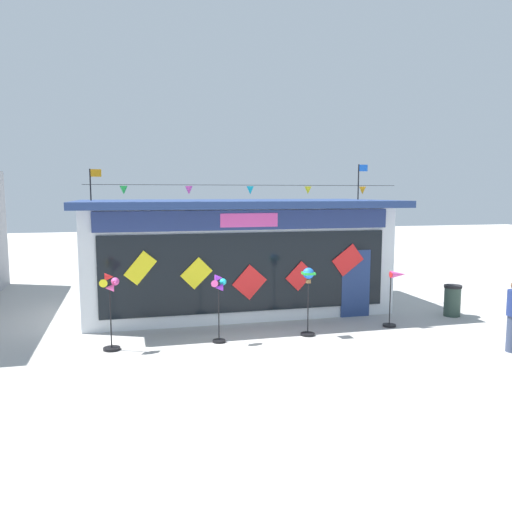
{
  "coord_description": "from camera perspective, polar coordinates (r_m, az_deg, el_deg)",
  "views": [
    {
      "loc": [
        -3.23,
        -10.21,
        3.68
      ],
      "look_at": [
        0.14,
        2.91,
        1.99
      ],
      "focal_mm": 35.61,
      "sensor_mm": 36.0,
      "label": 1
    }
  ],
  "objects": [
    {
      "name": "wind_spinner_center_right",
      "position": [
        14.5,
        15.37,
        -3.62
      ],
      "size": [
        0.64,
        0.36,
        1.56
      ],
      "color": "black",
      "rests_on": "ground_plane"
    },
    {
      "name": "kite_shop_building",
      "position": [
        16.13,
        -2.48,
        0.24
      ],
      "size": [
        9.45,
        4.87,
        4.62
      ],
      "color": "silver",
      "rests_on": "ground_plane"
    },
    {
      "name": "ground_plane",
      "position": [
        11.32,
        3.04,
        -11.86
      ],
      "size": [
        80.0,
        80.0,
        0.0
      ],
      "primitive_type": "plane",
      "color": "#ADAAA5"
    },
    {
      "name": "wind_spinner_center_left",
      "position": [
        13.1,
        5.89,
        -3.52
      ],
      "size": [
        0.37,
        0.37,
        1.78
      ],
      "color": "black",
      "rests_on": "ground_plane"
    },
    {
      "name": "trash_bin",
      "position": [
        16.35,
        21.19,
        -4.67
      ],
      "size": [
        0.52,
        0.52,
        0.94
      ],
      "color": "#2D4238",
      "rests_on": "ground_plane"
    },
    {
      "name": "wind_spinner_far_left",
      "position": [
        12.3,
        -16.09,
        -4.78
      ],
      "size": [
        0.45,
        0.4,
        1.84
      ],
      "color": "black",
      "rests_on": "ground_plane"
    },
    {
      "name": "wind_spinner_left",
      "position": [
        12.46,
        -4.2,
        -4.49
      ],
      "size": [
        0.41,
        0.32,
        1.71
      ],
      "color": "black",
      "rests_on": "ground_plane"
    }
  ]
}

